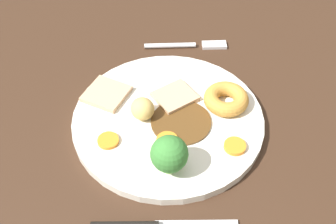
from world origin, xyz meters
TOP-DOWN VIEW (x-y plane):
  - dining_table at (0.00, 0.00)cm, footprint 120.00×84.00cm
  - dinner_plate at (3.98, 2.66)cm, footprint 29.25×29.25cm
  - gravy_pool at (5.10, 4.69)cm, footprint 9.14×9.14cm
  - meat_slice_main at (-0.50, 3.53)cm, footprint 7.90×8.03cm
  - meat_slice_under at (0.38, -7.44)cm, footprint 8.06×8.14cm
  - yorkshire_pudding at (0.81, 11.51)cm, footprint 7.01×7.01cm
  - roast_potato_left at (4.22, -1.15)cm, footprint 5.08×5.08cm
  - carrot_coin_front at (9.44, -5.66)cm, footprint 3.12×3.12cm
  - carrot_coin_back at (8.96, 2.85)cm, footprint 3.19×3.19cm
  - carrot_coin_side at (9.45, 12.53)cm, footprint 3.17×3.17cm
  - broccoli_floret at (13.72, 3.41)cm, footprint 5.09×5.09cm
  - fork at (-15.14, 5.30)cm, footprint 2.96×15.32cm

SIDE VIEW (x-z plane):
  - dining_table at x=0.00cm, z-range 0.00..3.60cm
  - fork at x=-15.14cm, z-range 3.54..4.44cm
  - dinner_plate at x=3.98cm, z-range 3.60..5.00cm
  - gravy_pool at x=5.10cm, z-range 5.00..5.30cm
  - carrot_coin_front at x=9.44cm, z-range 5.00..5.51cm
  - carrot_coin_back at x=8.96cm, z-range 5.00..5.55cm
  - carrot_coin_side at x=9.45cm, z-range 5.00..5.65cm
  - meat_slice_main at x=-0.50cm, z-range 5.00..5.80cm
  - meat_slice_under at x=0.38cm, z-range 5.00..5.80cm
  - yorkshire_pudding at x=0.81cm, z-range 5.00..7.32cm
  - roast_potato_left at x=4.22cm, z-range 5.00..8.45cm
  - broccoli_floret at x=13.72cm, z-range 5.32..11.25cm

